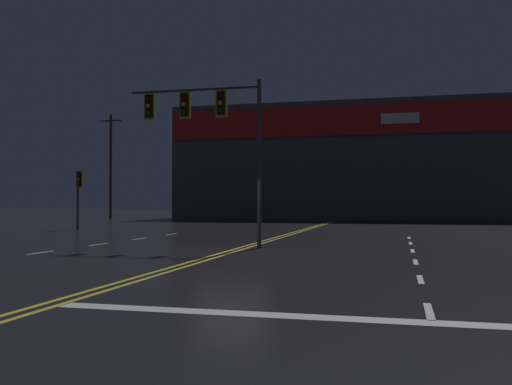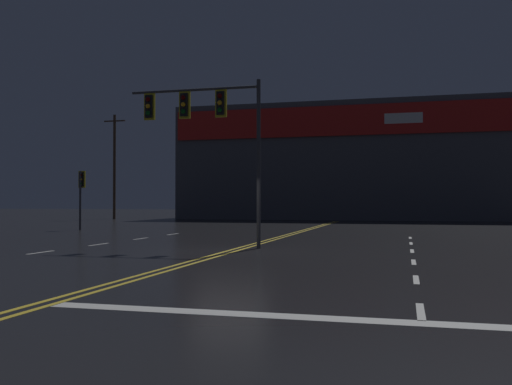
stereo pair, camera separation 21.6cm
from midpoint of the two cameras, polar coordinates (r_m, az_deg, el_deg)
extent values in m
plane|color=black|center=(18.76, -2.94, -5.95)|extent=(200.00, 200.00, 0.00)
cube|color=gold|center=(18.80, -3.38, -5.92)|extent=(0.12, 60.00, 0.01)
cube|color=gold|center=(18.72, -2.50, -5.95)|extent=(0.12, 60.00, 0.01)
cube|color=silver|center=(19.70, -21.00, -5.63)|extent=(0.12, 1.40, 0.01)
cube|color=silver|center=(22.73, -15.75, -5.03)|extent=(0.12, 1.40, 0.01)
cube|color=silver|center=(25.91, -11.77, -4.54)|extent=(0.12, 1.40, 0.01)
cube|color=silver|center=(29.19, -8.68, -4.14)|extent=(0.12, 1.40, 0.01)
cube|color=silver|center=(9.02, 16.25, -11.32)|extent=(0.12, 1.40, 0.01)
cube|color=silver|center=(12.57, 15.64, -8.36)|extent=(0.12, 1.40, 0.01)
cube|color=silver|center=(16.15, 15.30, -6.71)|extent=(0.12, 1.40, 0.01)
cube|color=silver|center=(19.73, 15.08, -5.66)|extent=(0.12, 1.40, 0.01)
cube|color=silver|center=(23.32, 14.94, -4.93)|extent=(0.12, 1.40, 0.01)
cube|color=silver|center=(26.92, 14.83, -4.39)|extent=(0.12, 1.40, 0.01)
cube|color=silver|center=(8.17, 16.48, -12.40)|extent=(11.15, 0.40, 0.01)
cylinder|color=#38383D|center=(20.07, 0.01, 2.90)|extent=(0.14, 0.14, 5.96)
cylinder|color=#38383D|center=(21.16, -6.51, 10.17)|extent=(4.88, 0.10, 0.10)
cube|color=black|center=(20.72, -3.78, 8.88)|extent=(0.28, 0.24, 0.84)
cube|color=gold|center=(20.72, -3.78, 8.88)|extent=(0.42, 0.08, 0.99)
sphere|color=#500705|center=(20.61, -3.91, 9.64)|extent=(0.17, 0.17, 0.17)
sphere|color=orange|center=(20.57, -3.91, 8.95)|extent=(0.17, 0.17, 0.17)
sphere|color=#084513|center=(20.53, -3.91, 8.26)|extent=(0.17, 0.17, 0.17)
cube|color=black|center=(21.18, -7.41, 8.67)|extent=(0.28, 0.24, 0.84)
cube|color=gold|center=(21.18, -7.41, 8.67)|extent=(0.42, 0.08, 0.99)
sphere|color=#500705|center=(21.08, -7.56, 9.41)|extent=(0.17, 0.17, 0.17)
sphere|color=orange|center=(21.04, -7.57, 8.74)|extent=(0.17, 0.17, 0.17)
sphere|color=#084513|center=(21.00, -7.57, 8.06)|extent=(0.17, 0.17, 0.17)
cube|color=black|center=(21.73, -10.86, 8.44)|extent=(0.28, 0.24, 0.84)
cube|color=gold|center=(21.73, -10.86, 8.44)|extent=(0.42, 0.08, 0.99)
sphere|color=#500705|center=(21.63, -11.04, 9.16)|extent=(0.17, 0.17, 0.17)
sphere|color=orange|center=(21.58, -11.04, 8.50)|extent=(0.17, 0.17, 0.17)
sphere|color=#084513|center=(21.54, -11.04, 7.84)|extent=(0.17, 0.17, 0.17)
cylinder|color=#38383D|center=(34.82, -17.56, -0.77)|extent=(0.13, 0.13, 3.43)
cube|color=black|center=(35.00, -17.40, 1.27)|extent=(0.28, 0.24, 0.84)
cube|color=gold|center=(35.00, -17.40, 1.27)|extent=(0.42, 0.08, 0.99)
sphere|color=#500705|center=(34.87, -17.53, 1.69)|extent=(0.17, 0.17, 0.17)
sphere|color=orange|center=(34.86, -17.53, 1.28)|extent=(0.17, 0.17, 0.17)
sphere|color=#084513|center=(34.85, -17.54, 0.86)|extent=(0.17, 0.17, 0.17)
cube|color=#4C4C51|center=(56.03, 8.49, 2.87)|extent=(31.29, 10.00, 10.72)
cube|color=red|center=(51.34, 7.92, 7.13)|extent=(30.67, 0.20, 2.68)
cube|color=white|center=(51.00, 14.09, 7.20)|extent=(3.20, 0.16, 0.90)
cylinder|color=#4C3828|center=(56.47, -14.43, 2.51)|extent=(0.26, 0.26, 10.04)
cube|color=#4C3828|center=(56.91, -14.41, 6.96)|extent=(2.20, 0.12, 0.12)
camera|label=1|loc=(0.11, -90.28, 0.00)|focal=40.00mm
camera|label=2|loc=(0.11, 89.72, 0.00)|focal=40.00mm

